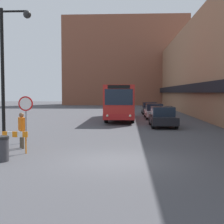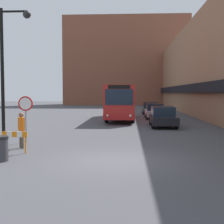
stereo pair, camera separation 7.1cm
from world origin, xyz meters
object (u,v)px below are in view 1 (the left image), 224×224
city_bus (120,101)px  street_lamp (8,62)px  stop_sign (26,109)px  parked_car_middle (154,111)px  parked_car_front (163,117)px  pedestrian (22,127)px  trash_bin (1,149)px  construction_barricade (15,138)px  parked_car_back (149,108)px

city_bus → street_lamp: 16.68m
stop_sign → city_bus: bearing=72.3°
parked_car_middle → parked_car_front: bearing=-90.0°
pedestrian → trash_bin: (0.16, -2.76, -0.53)m
pedestrian → parked_car_front: bearing=107.3°
stop_sign → trash_bin: stop_sign is taller
city_bus → parked_car_front: 7.12m
street_lamp → construction_barricade: size_ratio=5.87×
trash_bin → construction_barricade: bearing=91.1°
parked_car_front → parked_car_back: 14.35m
trash_bin → construction_barricade: size_ratio=0.86×
parked_car_back → parked_car_middle: bearing=-90.0°
construction_barricade → parked_car_back: bearing=73.5°
city_bus → parked_car_middle: size_ratio=2.33×
parked_car_middle → trash_bin: size_ratio=5.15×
city_bus → construction_barricade: bearing=-103.5°
stop_sign → street_lamp: size_ratio=0.37×
stop_sign → trash_bin: size_ratio=2.54×
parked_car_middle → stop_sign: 17.73m
parked_car_back → city_bus: bearing=-112.4°
street_lamp → pedestrian: 3.04m
parked_car_middle → parked_car_back: bearing=90.0°
pedestrian → construction_barricade: (0.13, -1.23, -0.34)m
trash_bin → city_bus: bearing=77.7°
parked_car_back → construction_barricade: size_ratio=3.88×
city_bus → pedestrian: 16.41m
parked_car_back → trash_bin: (-7.43, -26.76, -0.23)m
parked_car_middle → construction_barricade: size_ratio=4.45×
city_bus → stop_sign: city_bus is taller
parked_car_middle → street_lamp: bearing=-115.1°
parked_car_middle → trash_bin: 21.52m
parked_car_back → trash_bin: parked_car_back is taller
city_bus → street_lamp: (-4.81, -15.81, 2.25)m
parked_car_front → street_lamp: street_lamp is taller
stop_sign → construction_barricade: 3.06m
parked_car_front → pedestrian: (-7.59, -9.64, 0.24)m
parked_car_back → stop_sign: (-7.91, -22.40, 1.04)m
construction_barricade → city_bus: bearing=76.5°
parked_car_front → city_bus: bearing=118.5°
stop_sign → street_lamp: 2.75m
city_bus → parked_car_back: city_bus is taller
city_bus → street_lamp: size_ratio=1.76×
parked_car_middle → stop_sign: size_ratio=2.03×
parked_car_back → street_lamp: (-8.17, -23.97, 3.28)m
parked_car_middle → street_lamp: street_lamp is taller
street_lamp → parked_car_front: bearing=49.6°
parked_car_front → parked_car_middle: bearing=90.0°
stop_sign → pedestrian: (0.32, -1.60, -0.75)m
street_lamp → construction_barricade: 3.62m
parked_car_back → parked_car_front: bearing=-90.0°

